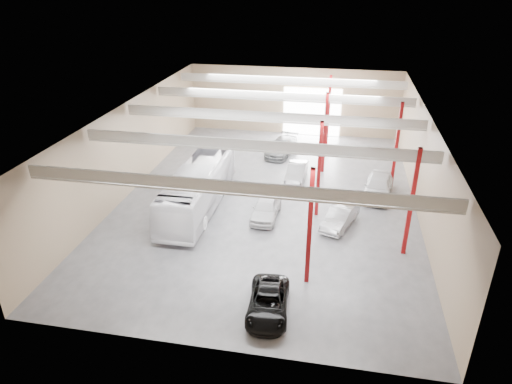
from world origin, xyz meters
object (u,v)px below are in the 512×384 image
(car_row_a, at_px, (266,207))
(car_right_near, at_px, (340,217))
(coach_bus, at_px, (198,187))
(car_row_c, at_px, (282,147))
(car_row_b, at_px, (297,172))
(black_sedan, at_px, (268,302))
(car_right_far, at_px, (378,186))

(car_row_a, xyz_separation_m, car_right_near, (5.23, -0.28, -0.05))
(coach_bus, distance_m, car_row_c, 12.80)
(car_row_a, distance_m, car_row_b, 7.03)
(black_sedan, xyz_separation_m, car_row_c, (-2.36, 22.49, 0.13))
(car_row_b, distance_m, car_row_c, 5.96)
(car_right_near, xyz_separation_m, car_right_far, (2.80, 5.20, 0.16))
(car_row_b, height_order, car_row_c, car_row_c)
(coach_bus, height_order, car_right_near, coach_bus)
(coach_bus, bearing_deg, car_row_b, 43.35)
(coach_bus, xyz_separation_m, car_row_c, (4.56, 11.93, -0.92))
(black_sedan, height_order, car_right_far, car_right_far)
(coach_bus, height_order, car_row_a, coach_bus)
(coach_bus, distance_m, car_right_near, 10.44)
(car_row_c, bearing_deg, car_right_far, -29.47)
(car_row_c, bearing_deg, car_right_near, -53.70)
(coach_bus, distance_m, car_row_b, 9.17)
(black_sedan, height_order, car_row_b, car_row_b)
(black_sedan, bearing_deg, car_right_near, 66.33)
(black_sedan, relative_size, car_row_b, 1.05)
(car_right_far, bearing_deg, coach_bus, -152.61)
(black_sedan, distance_m, car_right_far, 16.17)
(car_row_b, height_order, car_right_near, car_right_near)
(car_row_b, distance_m, car_right_near, 8.09)
(car_right_far, bearing_deg, car_row_c, 147.69)
(black_sedan, height_order, car_row_c, car_row_c)
(coach_bus, relative_size, car_row_c, 2.33)
(black_sedan, relative_size, car_row_c, 0.86)
(coach_bus, height_order, car_row_b, coach_bus)
(car_row_a, relative_size, car_right_far, 0.87)
(car_right_near, bearing_deg, car_row_c, 134.31)
(car_right_far, bearing_deg, car_row_a, -139.43)
(black_sedan, distance_m, car_right_near, 10.31)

